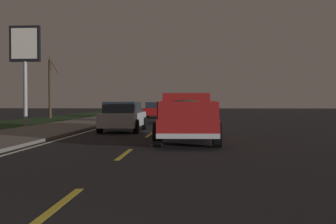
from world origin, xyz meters
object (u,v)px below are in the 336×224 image
object	(u,v)px
sedan_silver	(123,116)
sedan_red	(155,110)
sedan_tan	(188,109)
sedan_white	(185,113)
gas_price_sign	(25,52)
pickup_truck	(186,116)
bare_tree_far	(50,87)

from	to	relation	value
sedan_silver	sedan_red	xyz separation A→B (m)	(17.70, -0.03, 0.00)
sedan_silver	sedan_red	world-z (taller)	same
sedan_tan	sedan_red	bearing A→B (deg)	150.52
sedan_white	gas_price_sign	size ratio (longest dim) A/B	0.71
sedan_tan	sedan_red	distance (m)	6.36
pickup_truck	sedan_tan	world-z (taller)	pickup_truck
sedan_white	sedan_red	world-z (taller)	same
sedan_silver	bare_tree_far	distance (m)	19.18
pickup_truck	sedan_red	size ratio (longest dim) A/B	1.24
gas_price_sign	sedan_white	bearing A→B (deg)	-70.98
sedan_red	gas_price_sign	xyz separation A→B (m)	(-14.44, 6.72, 3.86)
sedan_silver	sedan_red	size ratio (longest dim) A/B	1.00
gas_price_sign	bare_tree_far	world-z (taller)	gas_price_sign
sedan_tan	bare_tree_far	bearing A→B (deg)	118.05
gas_price_sign	sedan_red	bearing A→B (deg)	-24.95
sedan_red	gas_price_sign	world-z (taller)	gas_price_sign
sedan_white	sedan_red	bearing A→B (deg)	15.71
sedan_white	pickup_truck	bearing A→B (deg)	-178.97
pickup_truck	sedan_white	size ratio (longest dim) A/B	1.24
gas_price_sign	bare_tree_far	bearing A→B (deg)	14.08
sedan_red	bare_tree_far	world-z (taller)	bare_tree_far
sedan_tan	bare_tree_far	xyz separation A→B (m)	(-6.99, 13.11, 2.20)
sedan_red	sedan_silver	bearing A→B (deg)	179.90
sedan_white	bare_tree_far	size ratio (longest dim) A/B	0.74
sedan_tan	gas_price_sign	bearing A→B (deg)	153.76
bare_tree_far	sedan_red	bearing A→B (deg)	-81.75
sedan_white	bare_tree_far	distance (m)	16.38
sedan_tan	sedan_white	bearing A→B (deg)	179.92
sedan_silver	sedan_white	size ratio (longest dim) A/B	1.00
bare_tree_far	sedan_tan	bearing A→B (deg)	-61.95
sedan_red	sedan_tan	bearing A→B (deg)	-29.48
sedan_red	bare_tree_far	xyz separation A→B (m)	(-1.45, 9.98, 2.20)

